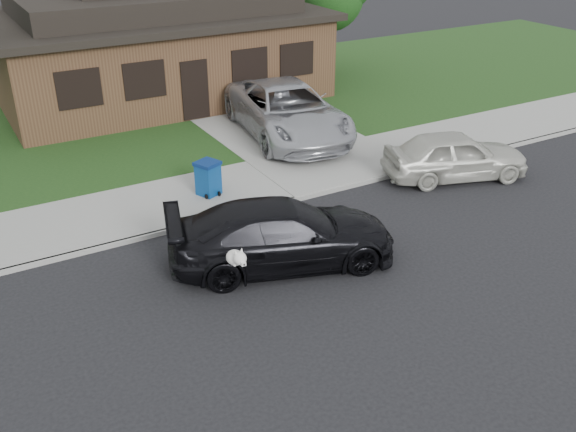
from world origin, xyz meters
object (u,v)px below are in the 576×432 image
sedan (282,234)px  recycling_bin (208,178)px  white_compact (455,155)px  minivan (287,111)px

sedan → recycling_bin: 4.02m
white_compact → recycling_bin: bearing=89.7°
white_compact → sedan: bearing=122.7°
minivan → white_compact: size_ratio=1.51×
sedan → minivan: (4.14, 7.01, 0.27)m
sedan → recycling_bin: sedan is taller
white_compact → recycling_bin: (-6.80, 2.28, -0.11)m
sedan → white_compact: size_ratio=1.32×
sedan → recycling_bin: size_ratio=5.76×
white_compact → recycling_bin: white_compact is taller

